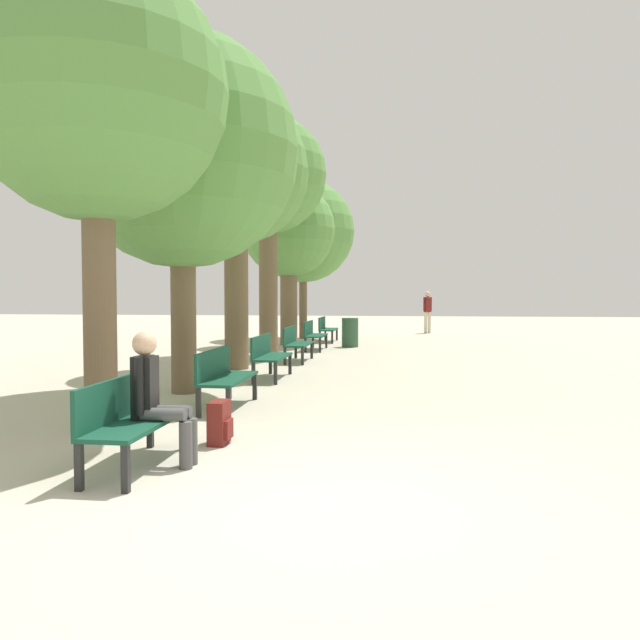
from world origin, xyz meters
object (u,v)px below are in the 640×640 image
object	(u,v)px
tree_row_1	(182,152)
bench_row_5	(326,327)
pedestrian_near	(428,309)
bench_row_4	(313,333)
tree_row_5	(303,231)
bench_row_1	(223,374)
person_seated	(157,395)
tree_row_0	(97,93)
bench_row_2	(268,353)
tree_row_2	(236,174)
trash_bin	(350,332)
bench_row_3	(295,341)
tree_row_4	(289,232)
bench_row_0	(130,416)
backpack	(220,423)
tree_row_3	(268,178)

from	to	relation	value
tree_row_1	bench_row_5	bearing A→B (deg)	84.71
tree_row_1	pedestrian_near	size ratio (longest dim) A/B	3.39
bench_row_4	tree_row_5	distance (m)	5.71
bench_row_1	bench_row_4	distance (m)	9.07
person_seated	tree_row_0	bearing A→B (deg)	132.58
person_seated	bench_row_2	bearing A→B (deg)	92.20
bench_row_2	tree_row_2	size ratio (longest dim) A/B	0.27
tree_row_5	trash_bin	size ratio (longest dim) A/B	6.47
bench_row_3	tree_row_2	size ratio (longest dim) A/B	0.27
tree_row_2	tree_row_4	bearing A→B (deg)	90.00
tree_row_0	trash_bin	distance (m)	12.51
bench_row_3	trash_bin	xyz separation A→B (m)	(0.96, 4.21, -0.05)
bench_row_1	tree_row_5	bearing A→B (deg)	94.24
bench_row_3	tree_row_1	xyz separation A→B (m)	(-1.01, -4.82, 3.40)
trash_bin	person_seated	bearing A→B (deg)	-93.17
trash_bin	bench_row_5	bearing A→B (deg)	117.50
bench_row_3	bench_row_5	size ratio (longest dim) A/B	1.00
bench_row_0	tree_row_5	world-z (taller)	tree_row_5
tree_row_1	tree_row_4	xyz separation A→B (m)	(0.00, 9.50, -0.35)
bench_row_0	person_seated	world-z (taller)	person_seated
bench_row_3	bench_row_4	bearing A→B (deg)	90.00
tree_row_2	backpack	size ratio (longest dim) A/B	12.41
bench_row_1	tree_row_1	size ratio (longest dim) A/B	0.27
bench_row_0	tree_row_1	xyz separation A→B (m)	(-1.01, 4.25, 3.40)
tree_row_3	bench_row_5	bearing A→B (deg)	77.04
tree_row_2	backpack	xyz separation A→B (m)	(1.58, -6.54, -3.92)
tree_row_0	tree_row_4	distance (m)	12.33
bench_row_1	bench_row_3	size ratio (longest dim) A/B	1.00
tree_row_2	tree_row_3	world-z (taller)	tree_row_3
bench_row_0	tree_row_3	size ratio (longest dim) A/B	0.25
tree_row_4	bench_row_5	bearing A→B (deg)	53.62
bench_row_5	person_seated	xyz separation A→B (m)	(0.23, -15.04, 0.19)
tree_row_0	bench_row_4	bearing A→B (deg)	84.61
tree_row_0	tree_row_3	world-z (taller)	tree_row_3
tree_row_3	backpack	size ratio (longest dim) A/B	13.52
bench_row_5	tree_row_1	world-z (taller)	tree_row_1
bench_row_1	backpack	size ratio (longest dim) A/B	3.32
bench_row_3	trash_bin	world-z (taller)	trash_bin
tree_row_3	tree_row_4	xyz separation A→B (m)	(0.00, 3.01, -1.13)
bench_row_0	backpack	size ratio (longest dim) A/B	3.32
bench_row_4	tree_row_2	bearing A→B (deg)	-102.40
bench_row_1	trash_bin	bearing A→B (deg)	84.66
backpack	bench_row_2	bearing A→B (deg)	96.41
bench_row_0	backpack	bearing A→B (deg)	59.56
tree_row_0	bench_row_0	bearing A→B (deg)	-54.82
bench_row_3	bench_row_5	world-z (taller)	same
bench_row_3	tree_row_0	distance (m)	8.45
bench_row_3	tree_row_0	size ratio (longest dim) A/B	0.28
bench_row_3	tree_row_0	xyz separation A→B (m)	(-1.01, -7.64, 3.45)
bench_row_1	tree_row_2	size ratio (longest dim) A/B	0.27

